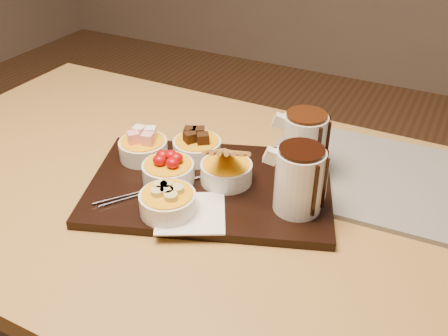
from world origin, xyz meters
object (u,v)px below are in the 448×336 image
at_px(serving_board, 210,186).
at_px(pitcher_dark_chocolate, 299,181).
at_px(bowl_strawberries, 168,173).
at_px(dining_table, 162,216).
at_px(pitcher_milk_chocolate, 304,144).
at_px(newspaper, 363,174).

distance_m(serving_board, pitcher_dark_chocolate, 0.19).
bearing_deg(bowl_strawberries, dining_table, 150.18).
distance_m(pitcher_milk_chocolate, newspaper, 0.14).
xyz_separation_m(dining_table, newspaper, (0.36, 0.19, 0.10)).
height_order(bowl_strawberries, pitcher_milk_chocolate, pitcher_milk_chocolate).
height_order(dining_table, bowl_strawberries, bowl_strawberries).
height_order(dining_table, pitcher_dark_chocolate, pitcher_dark_chocolate).
xyz_separation_m(dining_table, bowl_strawberries, (0.04, -0.02, 0.14)).
relative_size(bowl_strawberries, pitcher_milk_chocolate, 0.85).
height_order(dining_table, serving_board, serving_board).
xyz_separation_m(pitcher_dark_chocolate, newspaper, (0.08, 0.18, -0.07)).
relative_size(bowl_strawberries, newspaper, 0.25).
bearing_deg(pitcher_dark_chocolate, bowl_strawberries, 167.35).
xyz_separation_m(serving_board, pitcher_milk_chocolate, (0.14, 0.13, 0.07)).
distance_m(bowl_strawberries, pitcher_dark_chocolate, 0.25).
bearing_deg(dining_table, serving_board, 4.62).
distance_m(pitcher_dark_chocolate, newspaper, 0.21).
distance_m(dining_table, bowl_strawberries, 0.14).
relative_size(bowl_strawberries, pitcher_dark_chocolate, 0.85).
bearing_deg(bowl_strawberries, pitcher_milk_chocolate, 36.67).
bearing_deg(pitcher_dark_chocolate, serving_board, 160.02).
relative_size(serving_board, bowl_strawberries, 4.60).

